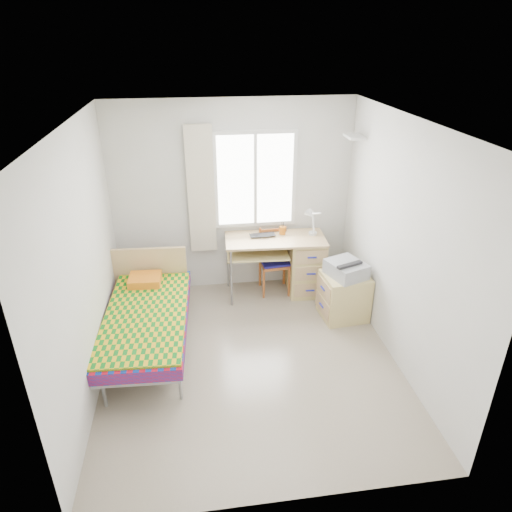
{
  "coord_description": "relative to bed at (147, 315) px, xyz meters",
  "views": [
    {
      "loc": [
        -0.51,
        -4.05,
        3.32
      ],
      "look_at": [
        0.14,
        0.55,
        1.02
      ],
      "focal_mm": 32.0,
      "sensor_mm": 36.0,
      "label": 1
    }
  ],
  "objects": [
    {
      "name": "floor",
      "position": [
        1.13,
        -0.43,
        -0.41
      ],
      "size": [
        3.5,
        3.5,
        0.0
      ],
      "primitive_type": "plane",
      "color": "#BCAD93",
      "rests_on": "ground"
    },
    {
      "name": "ceiling",
      "position": [
        1.13,
        -0.43,
        2.19
      ],
      "size": [
        3.5,
        3.5,
        0.0
      ],
      "primitive_type": "plane",
      "rotation": [
        3.14,
        0.0,
        0.0
      ],
      "color": "white",
      "rests_on": "wall_back"
    },
    {
      "name": "wall_back",
      "position": [
        1.13,
        1.32,
        0.89
      ],
      "size": [
        3.2,
        0.0,
        3.2
      ],
      "primitive_type": "plane",
      "rotation": [
        1.57,
        0.0,
        0.0
      ],
      "color": "silver",
      "rests_on": "ground"
    },
    {
      "name": "wall_left",
      "position": [
        -0.47,
        -0.43,
        0.89
      ],
      "size": [
        0.0,
        3.5,
        3.5
      ],
      "primitive_type": "plane",
      "rotation": [
        1.57,
        0.0,
        1.57
      ],
      "color": "silver",
      "rests_on": "ground"
    },
    {
      "name": "wall_right",
      "position": [
        2.73,
        -0.43,
        0.89
      ],
      "size": [
        0.0,
        3.5,
        3.5
      ],
      "primitive_type": "plane",
      "rotation": [
        1.57,
        0.0,
        -1.57
      ],
      "color": "silver",
      "rests_on": "ground"
    },
    {
      "name": "window",
      "position": [
        1.43,
        1.3,
        1.14
      ],
      "size": [
        1.1,
        0.04,
        1.3
      ],
      "color": "white",
      "rests_on": "wall_back"
    },
    {
      "name": "curtain",
      "position": [
        0.71,
        1.25,
        1.04
      ],
      "size": [
        0.35,
        0.05,
        1.7
      ],
      "primitive_type": "cube",
      "color": "beige",
      "rests_on": "wall_back"
    },
    {
      "name": "floating_shelf",
      "position": [
        2.62,
        0.97,
        1.74
      ],
      "size": [
        0.2,
        0.32,
        0.03
      ],
      "primitive_type": "cube",
      "color": "white",
      "rests_on": "wall_right"
    },
    {
      "name": "bed",
      "position": [
        0.0,
        0.0,
        0.0
      ],
      "size": [
        1.01,
        2.0,
        0.85
      ],
      "rotation": [
        0.0,
        0.0,
        -0.05
      ],
      "color": "#96989E",
      "rests_on": "floor"
    },
    {
      "name": "desk",
      "position": [
        2.02,
        0.99,
        0.04
      ],
      "size": [
        1.37,
        0.68,
        0.83
      ],
      "rotation": [
        0.0,
        0.0,
        -0.06
      ],
      "color": "tan",
      "rests_on": "floor"
    },
    {
      "name": "chair",
      "position": [
        1.67,
        1.08,
        0.1
      ],
      "size": [
        0.42,
        0.42,
        0.91
      ],
      "rotation": [
        0.0,
        0.0,
        0.09
      ],
      "color": "brown",
      "rests_on": "floor"
    },
    {
      "name": "cabinet",
      "position": [
        2.42,
        0.27,
        -0.11
      ],
      "size": [
        0.6,
        0.54,
        0.6
      ],
      "rotation": [
        0.0,
        0.0,
        0.09
      ],
      "color": "#D7BE6E",
      "rests_on": "floor"
    },
    {
      "name": "printer",
      "position": [
        2.42,
        0.26,
        0.28
      ],
      "size": [
        0.52,
        0.56,
        0.19
      ],
      "rotation": [
        0.0,
        0.0,
        0.36
      ],
      "color": "#AFB2B7",
      "rests_on": "cabinet"
    },
    {
      "name": "laptop",
      "position": [
        1.5,
        1.02,
        0.44
      ],
      "size": [
        0.36,
        0.24,
        0.03
      ],
      "primitive_type": "imported",
      "rotation": [
        0.0,
        0.0,
        0.05
      ],
      "color": "black",
      "rests_on": "desk"
    },
    {
      "name": "pen_cup",
      "position": [
        1.78,
        1.11,
        0.47
      ],
      "size": [
        0.1,
        0.1,
        0.1
      ],
      "primitive_type": "cylinder",
      "rotation": [
        0.0,
        0.0,
        -0.25
      ],
      "color": "orange",
      "rests_on": "desk"
    },
    {
      "name": "task_lamp",
      "position": [
        2.12,
        0.92,
        0.69
      ],
      "size": [
        0.23,
        0.33,
        0.44
      ],
      "rotation": [
        0.0,
        0.0,
        -0.38
      ],
      "color": "white",
      "rests_on": "desk"
    },
    {
      "name": "book",
      "position": [
        1.44,
        1.02,
        0.18
      ],
      "size": [
        0.28,
        0.3,
        0.02
      ],
      "primitive_type": "imported",
      "rotation": [
        0.0,
        0.0,
        0.49
      ],
      "color": "gray",
      "rests_on": "desk"
    }
  ]
}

